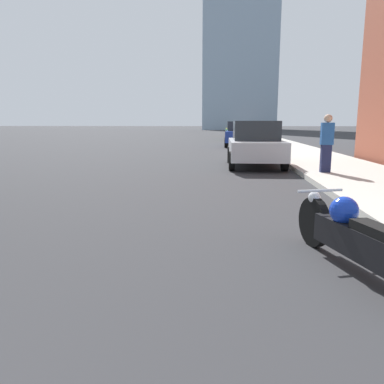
# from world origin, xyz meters

# --- Properties ---
(sidewalk) EXTENTS (3.29, 240.00, 0.15)m
(sidewalk) POSITION_xyz_m (6.46, 40.00, 0.07)
(sidewalk) COLOR #B2ADA3
(sidewalk) RESTS_ON ground_plane
(motorcycle) EXTENTS (0.93, 2.40, 0.80)m
(motorcycle) POSITION_xyz_m (3.90, 4.74, 0.40)
(motorcycle) COLOR black
(motorcycle) RESTS_ON ground_plane
(parked_car_silver) EXTENTS (2.03, 4.21, 1.70)m
(parked_car_silver) POSITION_xyz_m (3.61, 14.90, 0.85)
(parked_car_silver) COLOR #BCBCC1
(parked_car_silver) RESTS_ON ground_plane
(parked_car_blue) EXTENTS (2.04, 4.54, 1.70)m
(parked_car_blue) POSITION_xyz_m (3.49, 27.05, 0.86)
(parked_car_blue) COLOR #1E3899
(parked_car_blue) RESTS_ON ground_plane
(parked_car_green) EXTENTS (1.97, 4.56, 1.77)m
(parked_car_green) POSITION_xyz_m (3.51, 37.64, 0.88)
(parked_car_green) COLOR #1E6B33
(parked_car_green) RESTS_ON ground_plane
(parked_car_yellow) EXTENTS (1.81, 4.08, 1.62)m
(parked_car_yellow) POSITION_xyz_m (3.50, 47.97, 0.82)
(parked_car_yellow) COLOR gold
(parked_car_yellow) RESTS_ON ground_plane
(pedestrian) EXTENTS (0.36, 0.24, 1.73)m
(pedestrian) POSITION_xyz_m (5.51, 12.24, 1.04)
(pedestrian) COLOR #1E2347
(pedestrian) RESTS_ON sidewalk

